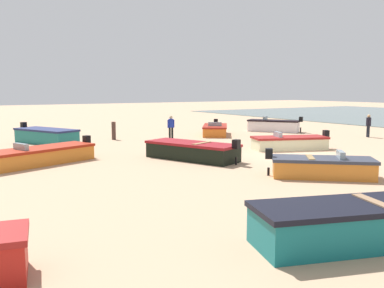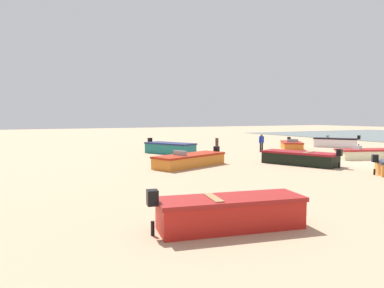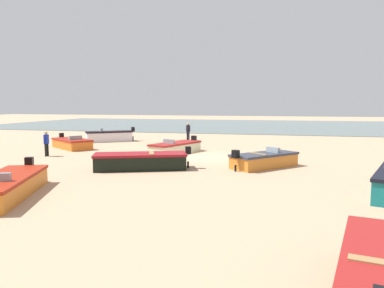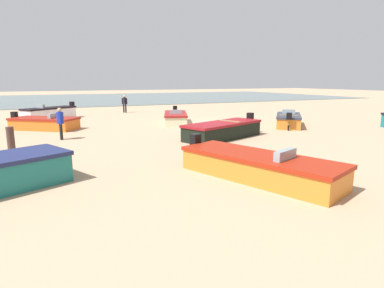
# 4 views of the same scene
# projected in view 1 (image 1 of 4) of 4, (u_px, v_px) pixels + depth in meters

# --- Properties ---
(ground_plane) EXTENTS (160.00, 160.00, 0.00)m
(ground_plane) POSITION_uv_depth(u_px,v_px,m) (297.00, 156.00, 21.48)
(ground_plane) COLOR tan
(boat_cream_0) EXTENTS (2.89, 4.50, 1.05)m
(boat_cream_0) POSITION_uv_depth(u_px,v_px,m) (290.00, 143.00, 23.82)
(boat_cream_0) COLOR beige
(boat_cream_0) RESTS_ON ground
(boat_orange_1) EXTENTS (4.20, 3.71, 1.05)m
(boat_orange_1) POSITION_uv_depth(u_px,v_px,m) (215.00, 130.00, 31.25)
(boat_orange_1) COLOR orange
(boat_orange_1) RESTS_ON ground
(boat_teal_2) EXTENTS (2.88, 4.73, 1.25)m
(boat_teal_2) POSITION_uv_depth(u_px,v_px,m) (352.00, 224.00, 9.20)
(boat_teal_2) COLOR #146B71
(boat_teal_2) RESTS_ON ground
(boat_teal_3) EXTENTS (4.70, 3.39, 1.24)m
(boat_teal_3) POSITION_uv_depth(u_px,v_px,m) (46.00, 136.00, 26.44)
(boat_teal_3) COLOR #1E7574
(boat_teal_3) RESTS_ON ground
(boat_orange_4) EXTENTS (3.35, 5.37, 1.08)m
(boat_orange_4) POSITION_uv_depth(u_px,v_px,m) (40.00, 156.00, 19.12)
(boat_orange_4) COLOR orange
(boat_orange_4) RESTS_ON ground
(boat_white_5) EXTENTS (4.10, 3.45, 1.25)m
(boat_white_5) POSITION_uv_depth(u_px,v_px,m) (274.00, 126.00, 33.74)
(boat_white_5) COLOR white
(boat_white_5) RESTS_ON ground
(boat_orange_6) EXTENTS (3.63, 3.91, 1.08)m
(boat_orange_6) POSITION_uv_depth(u_px,v_px,m) (322.00, 167.00, 16.26)
(boat_orange_6) COLOR orange
(boat_orange_6) RESTS_ON ground
(boat_black_8) EXTENTS (4.99, 3.28, 1.15)m
(boat_black_8) POSITION_uv_depth(u_px,v_px,m) (192.00, 151.00, 20.36)
(boat_black_8) COLOR black
(boat_black_8) RESTS_ON ground
(mooring_post_near_water) EXTENTS (0.28, 0.28, 1.21)m
(mooring_post_near_water) POSITION_uv_depth(u_px,v_px,m) (114.00, 131.00, 28.36)
(mooring_post_near_water) COLOR #4B322C
(mooring_post_near_water) RESTS_ON ground
(beach_walker_foreground) EXTENTS (0.35, 0.53, 1.62)m
(beach_walker_foreground) POSITION_uv_depth(u_px,v_px,m) (171.00, 125.00, 28.39)
(beach_walker_foreground) COLOR black
(beach_walker_foreground) RESTS_ON ground
(beach_walker_distant) EXTENTS (0.50, 0.47, 1.62)m
(beach_walker_distant) POSITION_uv_depth(u_px,v_px,m) (368.00, 124.00, 29.74)
(beach_walker_distant) COLOR black
(beach_walker_distant) RESTS_ON ground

